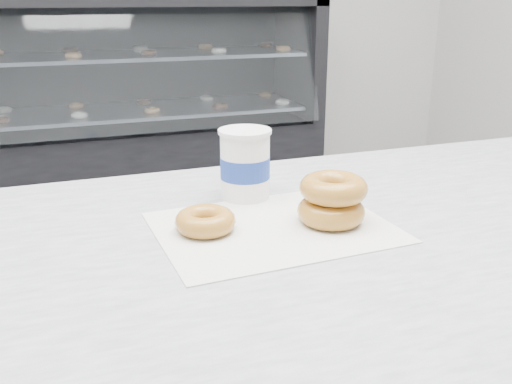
# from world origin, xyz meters

# --- Properties ---
(display_case) EXTENTS (2.40, 0.74, 1.25)m
(display_case) POSITION_xyz_m (0.00, 2.12, 0.49)
(display_case) COLOR black
(display_case) RESTS_ON ground
(wax_paper) EXTENTS (0.35, 0.28, 0.00)m
(wax_paper) POSITION_xyz_m (-0.04, -0.56, 0.90)
(wax_paper) COLOR silver
(wax_paper) RESTS_ON counter
(donut_single) EXTENTS (0.10, 0.10, 0.03)m
(donut_single) POSITION_xyz_m (-0.14, -0.54, 0.92)
(donut_single) COLOR #B87032
(donut_single) RESTS_ON wax_paper
(donut_stack) EXTENTS (0.13, 0.13, 0.07)m
(donut_stack) POSITION_xyz_m (0.05, -0.57, 0.94)
(donut_stack) COLOR #B87032
(donut_stack) RESTS_ON wax_paper
(coffee_cup) EXTENTS (0.11, 0.11, 0.12)m
(coffee_cup) POSITION_xyz_m (-0.04, -0.42, 0.96)
(coffee_cup) COLOR white
(coffee_cup) RESTS_ON counter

